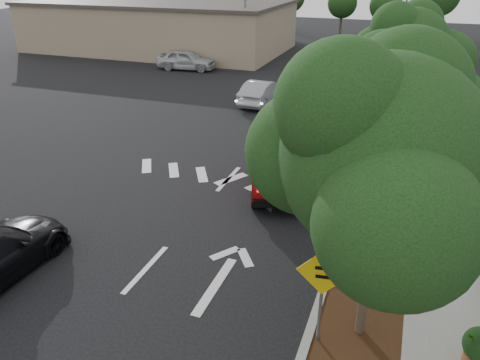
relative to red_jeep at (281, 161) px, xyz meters
The scene contains 18 objects.
ground 6.32m from the red_jeep, 109.00° to the right, with size 120.00×120.00×0.00m, color black.
curb 6.71m from the red_jeep, 67.17° to the left, with size 0.20×70.00×0.15m, color #9E9B93.
planting_strip 7.15m from the red_jeep, 59.69° to the left, with size 1.80×70.00×0.12m, color black.
sidewalk 8.27m from the red_jeep, 48.16° to the left, with size 2.00×70.00×0.12m, color gray.
hedge 9.22m from the red_jeep, 41.65° to the left, with size 0.80×70.00×0.80m, color black.
commercial_building 30.12m from the red_jeep, 126.78° to the left, with size 22.00×12.00×4.00m, color gray.
transmission_tower 42.31m from the red_jeep, 84.61° to the left, with size 7.00×4.00×28.00m, color slate, non-canonical shape.
street_tree_near 7.40m from the red_jeep, 60.78° to the right, with size 3.80×3.80×5.92m, color black, non-canonical shape.
street_tree_mid 3.78m from the red_jeep, ahead, with size 3.20×3.20×5.32m, color black, non-canonical shape.
street_tree_far 8.03m from the red_jeep, 63.33° to the left, with size 3.40×3.40×5.62m, color black, non-canonical shape.
light_pole_a 21.87m from the red_jeep, 112.98° to the left, with size 2.00×0.22×9.00m, color slate, non-canonical shape.
light_pole_b 33.51m from the red_jeep, 106.53° to the left, with size 2.00×0.22×9.00m, color slate, non-canonical shape.
red_jeep is the anchor object (origin of this frame).
silver_suv_ahead 4.82m from the red_jeep, 80.03° to the left, with size 2.63×5.70×1.58m, color #ACAEB4.
silver_sedan_oncoming 10.93m from the red_jeep, 111.33° to the left, with size 1.40×4.02×1.33m, color #98999F.
parked_suv 20.66m from the red_jeep, 125.34° to the left, with size 1.73×4.31×1.47m, color #B6BABE.
speed_hump_sign 7.50m from the red_jeep, 68.22° to the right, with size 1.07×0.17×2.28m.
terracotta_planter 8.96m from the red_jeep, 49.60° to the right, with size 0.66×0.66×1.16m.
Camera 1 is at (5.86, -8.69, 7.42)m, focal length 35.00 mm.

